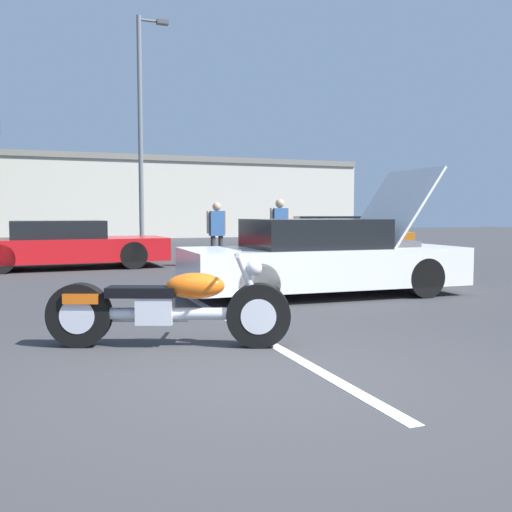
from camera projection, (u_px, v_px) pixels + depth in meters
The scene contains 10 objects.
ground_plane at pixel (260, 377), 4.64m from camera, with size 80.00×80.00×0.00m, color #38383A.
parking_stripe_middle at pixel (256, 335), 6.22m from camera, with size 0.12×5.71×0.01m, color white.
far_building at pixel (73, 194), 30.46m from camera, with size 32.00×4.20×4.40m.
light_pole at pixel (142, 123), 21.69m from camera, with size 1.21×0.28×8.74m.
motorcycle at pixel (169, 308), 5.68m from camera, with size 2.32×1.10×0.95m.
show_car_hood_open at pixel (323, 258), 9.28m from camera, with size 4.56×1.92×2.08m.
parked_car_mid_right_row at pixel (64, 245), 13.79m from camera, with size 4.77×2.01×1.16m.
parked_car_right_row at pixel (333, 237), 17.51m from camera, with size 4.77×2.95×1.24m.
spectator_near_motorcycle at pixel (217, 229), 14.09m from camera, with size 0.52×0.21×1.60m.
spectator_by_show_car at pixel (280, 227), 13.95m from camera, with size 0.52×0.22×1.68m.
Camera 1 is at (-1.63, -4.25, 1.33)m, focal length 40.00 mm.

